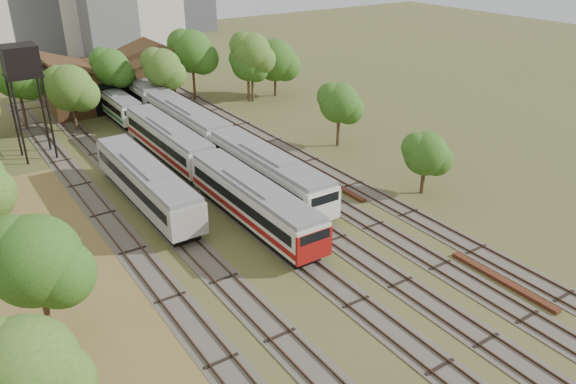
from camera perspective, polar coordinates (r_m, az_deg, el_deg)
ground at (r=37.37m, az=12.54°, el=-12.32°), size 240.00×240.00×0.00m
dry_grass_patch at (r=35.79m, az=-19.41°, el=-15.24°), size 14.00×60.00×0.04m
tracks at (r=54.44m, az=-6.92°, el=0.84°), size 24.60×80.00×0.19m
railcar_red_set at (r=53.18m, az=-8.33°, el=2.46°), size 3.07×34.58×3.80m
railcar_green_set at (r=65.70m, az=-10.21°, el=6.94°), size 3.27×52.08×4.05m
railcar_rear at (r=77.51m, az=-17.38°, el=8.73°), size 2.71×16.08×3.35m
old_grey_coach at (r=50.72m, az=-14.19°, el=0.87°), size 3.10×18.00×3.84m
water_tower at (r=63.57m, az=-25.50°, el=11.67°), size 3.44×3.44×11.87m
rail_pile_near at (r=42.29m, az=20.97°, el=-8.42°), size 0.57×8.55×0.29m
rail_pile_far at (r=53.79m, az=4.70°, el=0.75°), size 0.54×8.63×0.28m
maintenance_shed at (r=82.76m, az=-18.05°, el=10.48°), size 16.45×11.55×7.58m
tree_band_far at (r=75.79m, az=-14.04°, el=12.13°), size 44.63×10.79×9.84m
tree_band_right at (r=66.01m, az=2.60°, el=9.83°), size 6.29×39.55×7.58m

